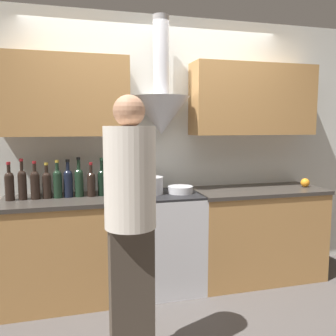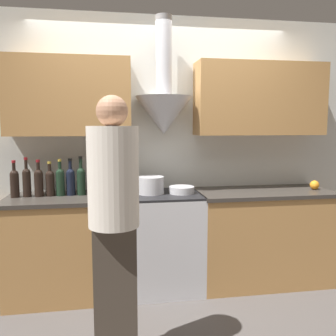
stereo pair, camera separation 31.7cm
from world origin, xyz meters
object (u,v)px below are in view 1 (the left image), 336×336
(wine_bottle_8, at_px, (102,181))
(orange_fruit, at_px, (305,183))
(wine_bottle_2, at_px, (35,183))
(mixing_bowl, at_px, (180,190))
(wine_bottle_4, at_px, (58,182))
(person_foreground_left, at_px, (130,222))
(wine_bottle_6, at_px, (79,181))
(wine_bottle_7, at_px, (91,183))
(wine_bottle_1, at_px, (22,183))
(wine_bottle_9, at_px, (113,181))
(wine_bottle_0, at_px, (9,185))
(wine_bottle_3, at_px, (47,184))
(stock_pot, at_px, (150,185))
(stove_range, at_px, (165,241))
(wine_bottle_5, at_px, (68,182))

(wine_bottle_8, bearing_deg, orange_fruit, -2.36)
(wine_bottle_2, relative_size, mixing_bowl, 1.41)
(wine_bottle_4, relative_size, orange_fruit, 3.72)
(person_foreground_left, bearing_deg, wine_bottle_6, 104.23)
(wine_bottle_4, xyz_separation_m, wine_bottle_7, (0.29, -0.01, -0.01))
(wine_bottle_1, bearing_deg, wine_bottle_7, -0.80)
(wine_bottle_1, distance_m, wine_bottle_6, 0.47)
(wine_bottle_4, distance_m, wine_bottle_6, 0.18)
(wine_bottle_8, bearing_deg, wine_bottle_6, 178.94)
(wine_bottle_9, bearing_deg, wine_bottle_4, -179.27)
(wine_bottle_1, xyz_separation_m, person_foreground_left, (0.75, -1.10, -0.10))
(wine_bottle_6, distance_m, orange_fruit, 2.26)
(wine_bottle_0, distance_m, wine_bottle_6, 0.57)
(wine_bottle_0, xyz_separation_m, person_foreground_left, (0.85, -1.09, -0.09))
(wine_bottle_0, height_order, wine_bottle_3, wine_bottle_0)
(wine_bottle_1, relative_size, wine_bottle_7, 1.15)
(stock_pot, bearing_deg, stove_range, -4.20)
(wine_bottle_4, xyz_separation_m, person_foreground_left, (0.46, -1.10, -0.09))
(wine_bottle_0, height_order, wine_bottle_4, wine_bottle_4)
(wine_bottle_3, relative_size, wine_bottle_5, 0.93)
(wine_bottle_3, bearing_deg, wine_bottle_4, -1.59)
(wine_bottle_9, relative_size, orange_fruit, 3.57)
(stock_pot, relative_size, person_foreground_left, 0.14)
(mixing_bowl, height_order, person_foreground_left, person_foreground_left)
(wine_bottle_2, xyz_separation_m, mixing_bowl, (1.28, -0.06, -0.11))
(wine_bottle_5, bearing_deg, wine_bottle_1, -178.20)
(stove_range, bearing_deg, wine_bottle_7, 177.01)
(mixing_bowl, bearing_deg, person_foreground_left, -121.50)
(wine_bottle_3, relative_size, mixing_bowl, 1.33)
(wine_bottle_0, distance_m, mixing_bowl, 1.49)
(wine_bottle_1, relative_size, wine_bottle_6, 1.00)
(wine_bottle_4, height_order, wine_bottle_5, wine_bottle_5)
(wine_bottle_1, bearing_deg, wine_bottle_6, 1.35)
(wine_bottle_1, relative_size, wine_bottle_8, 1.03)
(stove_range, bearing_deg, person_foreground_left, -115.00)
(wine_bottle_9, bearing_deg, orange_fruit, -2.55)
(wine_bottle_1, xyz_separation_m, wine_bottle_9, (0.76, 0.01, -0.01))
(wine_bottle_9, relative_size, stock_pot, 1.31)
(wine_bottle_0, bearing_deg, person_foreground_left, -52.10)
(wine_bottle_7, xyz_separation_m, wine_bottle_8, (0.10, 0.02, 0.01))
(wine_bottle_6, relative_size, mixing_bowl, 1.50)
(wine_bottle_4, bearing_deg, stock_pot, -2.54)
(wine_bottle_8, bearing_deg, mixing_bowl, -5.56)
(wine_bottle_2, relative_size, wine_bottle_5, 0.98)
(wine_bottle_6, xyz_separation_m, person_foreground_left, (0.28, -1.11, -0.10))
(wine_bottle_6, xyz_separation_m, mixing_bowl, (0.92, -0.07, -0.11))
(wine_bottle_2, xyz_separation_m, wine_bottle_5, (0.27, 0.02, -0.00))
(stock_pot, height_order, mixing_bowl, stock_pot)
(wine_bottle_3, distance_m, mixing_bowl, 1.19)
(wine_bottle_6, bearing_deg, wine_bottle_4, -177.66)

